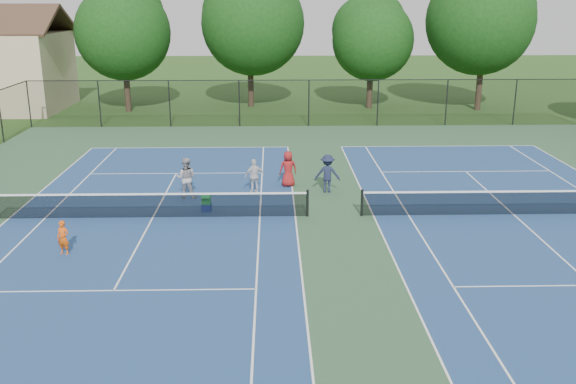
{
  "coord_description": "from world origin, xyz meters",
  "views": [
    {
      "loc": [
        -2.38,
        -23.38,
        8.15
      ],
      "look_at": [
        -1.82,
        -1.0,
        1.3
      ],
      "focal_mm": 40.0,
      "sensor_mm": 36.0,
      "label": 1
    }
  ],
  "objects_px": {
    "ball_hopper": "(206,199)",
    "bystander_c": "(288,169)",
    "ball_crate": "(207,208)",
    "tree_back_b": "(250,18)",
    "instructor": "(186,178)",
    "bystander_a": "(254,176)",
    "tree_back_c": "(372,34)",
    "child_player": "(63,238)",
    "bystander_b": "(327,174)",
    "tree_back_a": "(123,27)",
    "tree_back_d": "(485,15)"
  },
  "relations": [
    {
      "from": "bystander_a",
      "to": "ball_crate",
      "type": "bearing_deg",
      "value": 31.35
    },
    {
      "from": "tree_back_b",
      "to": "ball_crate",
      "type": "distance_m",
      "value": 26.11
    },
    {
      "from": "ball_crate",
      "to": "tree_back_d",
      "type": "bearing_deg",
      "value": 52.29
    },
    {
      "from": "tree_back_a",
      "to": "ball_hopper",
      "type": "distance_m",
      "value": 25.23
    },
    {
      "from": "tree_back_a",
      "to": "ball_crate",
      "type": "xyz_separation_m",
      "value": [
        8.0,
        -23.29,
        -5.88
      ]
    },
    {
      "from": "child_player",
      "to": "bystander_a",
      "type": "relative_size",
      "value": 0.77
    },
    {
      "from": "ball_crate",
      "to": "ball_hopper",
      "type": "distance_m",
      "value": 0.36
    },
    {
      "from": "tree_back_d",
      "to": "child_player",
      "type": "height_order",
      "value": "tree_back_d"
    },
    {
      "from": "tree_back_b",
      "to": "ball_crate",
      "type": "bearing_deg",
      "value": -92.27
    },
    {
      "from": "tree_back_a",
      "to": "tree_back_b",
      "type": "xyz_separation_m",
      "value": [
        9.0,
        2.0,
        0.56
      ]
    },
    {
      "from": "tree_back_c",
      "to": "bystander_b",
      "type": "bearing_deg",
      "value": -102.95
    },
    {
      "from": "instructor",
      "to": "ball_crate",
      "type": "distance_m",
      "value": 2.18
    },
    {
      "from": "child_player",
      "to": "ball_hopper",
      "type": "xyz_separation_m",
      "value": [
        4.26,
        4.29,
        -0.07
      ]
    },
    {
      "from": "tree_back_a",
      "to": "instructor",
      "type": "distance_m",
      "value": 23.18
    },
    {
      "from": "tree_back_a",
      "to": "bystander_c",
      "type": "height_order",
      "value": "tree_back_a"
    },
    {
      "from": "bystander_b",
      "to": "bystander_c",
      "type": "relative_size",
      "value": 1.04
    },
    {
      "from": "ball_hopper",
      "to": "bystander_c",
      "type": "bearing_deg",
      "value": 46.06
    },
    {
      "from": "tree_back_a",
      "to": "tree_back_c",
      "type": "xyz_separation_m",
      "value": [
        18.0,
        1.0,
        -0.56
      ]
    },
    {
      "from": "instructor",
      "to": "tree_back_c",
      "type": "bearing_deg",
      "value": -112.0
    },
    {
      "from": "child_player",
      "to": "bystander_b",
      "type": "bearing_deg",
      "value": 50.21
    },
    {
      "from": "tree_back_a",
      "to": "tree_back_c",
      "type": "height_order",
      "value": "tree_back_a"
    },
    {
      "from": "tree_back_b",
      "to": "bystander_b",
      "type": "height_order",
      "value": "tree_back_b"
    },
    {
      "from": "tree_back_b",
      "to": "child_player",
      "type": "xyz_separation_m",
      "value": [
        -5.26,
        -29.58,
        -6.02
      ]
    },
    {
      "from": "bystander_b",
      "to": "ball_crate",
      "type": "relative_size",
      "value": 4.54
    },
    {
      "from": "tree_back_a",
      "to": "child_player",
      "type": "distance_m",
      "value": 28.36
    },
    {
      "from": "bystander_b",
      "to": "bystander_c",
      "type": "height_order",
      "value": "bystander_b"
    },
    {
      "from": "tree_back_b",
      "to": "instructor",
      "type": "distance_m",
      "value": 24.26
    },
    {
      "from": "bystander_c",
      "to": "ball_hopper",
      "type": "height_order",
      "value": "bystander_c"
    },
    {
      "from": "instructor",
      "to": "bystander_a",
      "type": "distance_m",
      "value": 2.92
    },
    {
      "from": "instructor",
      "to": "tree_back_d",
      "type": "bearing_deg",
      "value": -127.42
    },
    {
      "from": "tree_back_a",
      "to": "ball_crate",
      "type": "distance_m",
      "value": 25.31
    },
    {
      "from": "tree_back_d",
      "to": "bystander_a",
      "type": "relative_size",
      "value": 6.87
    },
    {
      "from": "tree_back_b",
      "to": "bystander_c",
      "type": "height_order",
      "value": "tree_back_b"
    },
    {
      "from": "tree_back_b",
      "to": "bystander_a",
      "type": "height_order",
      "value": "tree_back_b"
    },
    {
      "from": "ball_crate",
      "to": "bystander_c",
      "type": "bearing_deg",
      "value": 46.06
    },
    {
      "from": "tree_back_b",
      "to": "ball_crate",
      "type": "relative_size",
      "value": 27.31
    },
    {
      "from": "tree_back_b",
      "to": "instructor",
      "type": "height_order",
      "value": "tree_back_b"
    },
    {
      "from": "bystander_c",
      "to": "ball_hopper",
      "type": "bearing_deg",
      "value": 36.4
    },
    {
      "from": "tree_back_b",
      "to": "tree_back_d",
      "type": "relative_size",
      "value": 0.97
    },
    {
      "from": "tree_back_c",
      "to": "child_player",
      "type": "height_order",
      "value": "tree_back_c"
    },
    {
      "from": "child_player",
      "to": "ball_crate",
      "type": "xyz_separation_m",
      "value": [
        4.26,
        4.29,
        -0.43
      ]
    },
    {
      "from": "bystander_b",
      "to": "instructor",
      "type": "bearing_deg",
      "value": 15.14
    },
    {
      "from": "instructor",
      "to": "bystander_a",
      "type": "xyz_separation_m",
      "value": [
        2.84,
        0.66,
        -0.12
      ]
    },
    {
      "from": "tree_back_d",
      "to": "instructor",
      "type": "relative_size",
      "value": 5.96
    },
    {
      "from": "ball_crate",
      "to": "ball_hopper",
      "type": "bearing_deg",
      "value": 0.0
    },
    {
      "from": "bystander_c",
      "to": "ball_hopper",
      "type": "xyz_separation_m",
      "value": [
        -3.31,
        -3.44,
        -0.29
      ]
    },
    {
      "from": "bystander_b",
      "to": "ball_crate",
      "type": "height_order",
      "value": "bystander_b"
    },
    {
      "from": "tree_back_c",
      "to": "ball_hopper",
      "type": "relative_size",
      "value": 20.62
    },
    {
      "from": "child_player",
      "to": "ball_crate",
      "type": "distance_m",
      "value": 6.06
    },
    {
      "from": "bystander_c",
      "to": "ball_crate",
      "type": "bearing_deg",
      "value": 36.4
    }
  ]
}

